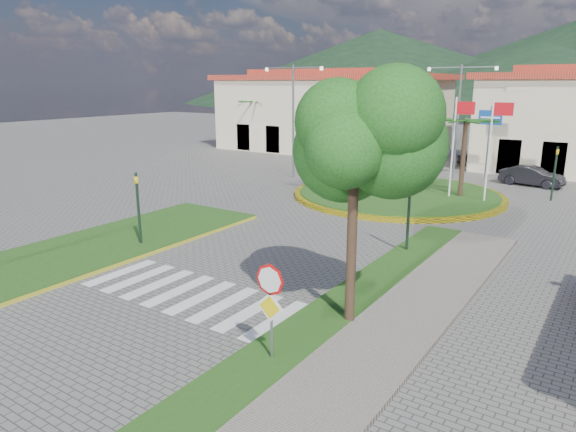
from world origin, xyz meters
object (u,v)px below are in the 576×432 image
Objects in this scene: roundabout_island at (397,194)px; white_van at (338,157)px; stop_sign at (270,298)px; car_dark_a at (477,159)px; deciduous_tree at (355,146)px; car_dark_b at (532,176)px.

roundabout_island is 13.21m from white_van.
roundabout_island is 3.06× the size of white_van.
car_dark_a is at bearing 96.46° from stop_sign.
roundabout_island is 20.69m from stop_sign.
car_dark_a is at bearing 98.13° from deciduous_tree.
roundabout_island is 14.94m from car_dark_a.
stop_sign is 0.39× the size of deciduous_tree.
white_van is at bearing 115.68° from stop_sign.
roundabout_island reaches higher than car_dark_a.
white_van is at bearing 119.20° from deciduous_tree.
car_dark_b is (1.31, 28.28, -1.12)m from stop_sign.
stop_sign is at bearing -76.27° from roundabout_island.
white_van is at bearing 134.56° from roundabout_island.
roundabout_island is at bearing 107.91° from deciduous_tree.
roundabout_island reaches higher than car_dark_b.
roundabout_island is 3.94× the size of car_dark_a.
roundabout_island is 10.33m from car_dark_b.
car_dark_b reaches higher than white_van.
car_dark_a is at bearing 86.40° from roundabout_island.
roundabout_island is 1.87× the size of deciduous_tree.
car_dark_b reaches higher than car_dark_a.
roundabout_island reaches higher than white_van.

